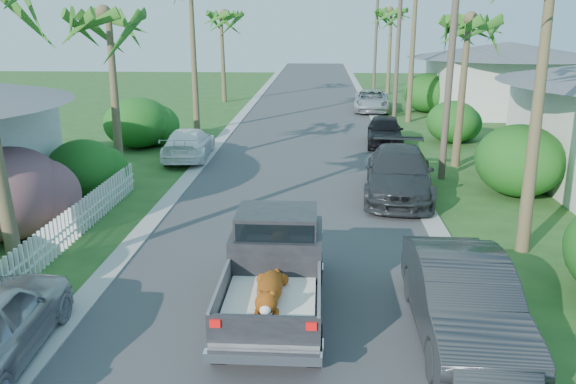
# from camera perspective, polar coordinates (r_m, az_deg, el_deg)

# --- Properties ---
(ground) EXTENTS (120.00, 120.00, 0.00)m
(ground) POSITION_cam_1_polar(r_m,az_deg,el_deg) (10.37, -1.96, -17.79)
(ground) COLOR #254F1D
(ground) RESTS_ON ground
(road) EXTENTS (8.00, 100.00, 0.02)m
(road) POSITION_cam_1_polar(r_m,az_deg,el_deg) (34.00, 1.88, 6.97)
(road) COLOR #38383A
(road) RESTS_ON ground
(curb_left) EXTENTS (0.60, 100.00, 0.06)m
(curb_left) POSITION_cam_1_polar(r_m,az_deg,el_deg) (34.37, -5.36, 7.05)
(curb_left) COLOR #A5A39E
(curb_left) RESTS_ON ground
(curb_right) EXTENTS (0.60, 100.00, 0.06)m
(curb_right) POSITION_cam_1_polar(r_m,az_deg,el_deg) (34.17, 9.16, 6.85)
(curb_right) COLOR #A5A39E
(curb_right) RESTS_ON ground
(pickup_truck) EXTENTS (1.98, 5.12, 2.06)m
(pickup_truck) POSITION_cam_1_polar(r_m,az_deg,el_deg) (12.04, -1.22, -7.03)
(pickup_truck) COLOR black
(pickup_truck) RESTS_ON ground
(parked_car_rn) EXTENTS (1.76, 4.93, 1.62)m
(parked_car_rn) POSITION_cam_1_polar(r_m,az_deg,el_deg) (11.37, 17.34, -10.52)
(parked_car_rn) COLOR #282A2C
(parked_car_rn) RESTS_ON ground
(parked_car_rm) EXTENTS (2.88, 5.83, 1.63)m
(parked_car_rm) POSITION_cam_1_polar(r_m,az_deg,el_deg) (19.98, 11.18, 1.87)
(parked_car_rm) COLOR #2D2F32
(parked_car_rm) RESTS_ON ground
(parked_car_rf) EXTENTS (2.02, 4.35, 1.44)m
(parked_car_rf) POSITION_cam_1_polar(r_m,az_deg,el_deg) (28.15, 9.82, 6.11)
(parked_car_rf) COLOR black
(parked_car_rf) RESTS_ON ground
(parked_car_rd) EXTENTS (2.66, 5.21, 1.41)m
(parked_car_rd) POSITION_cam_1_polar(r_m,az_deg,el_deg) (39.12, 8.48, 9.14)
(parked_car_rd) COLOR #BABCC1
(parked_car_rd) RESTS_ON ground
(parked_car_lf) EXTENTS (2.16, 4.76, 1.35)m
(parked_car_lf) POSITION_cam_1_polar(r_m,az_deg,el_deg) (25.42, -10.05, 4.83)
(parked_car_lf) COLOR white
(parked_car_lf) RESTS_ON ground
(palm_l_b) EXTENTS (4.40, 4.40, 7.40)m
(palm_l_b) POSITION_cam_1_polar(r_m,az_deg,el_deg) (21.85, -17.91, 16.82)
(palm_l_b) COLOR olive
(palm_l_b) RESTS_ON ground
(palm_l_d) EXTENTS (4.40, 4.40, 7.70)m
(palm_l_d) POSITION_cam_1_polar(r_m,az_deg,el_deg) (43.11, -6.79, 17.57)
(palm_l_d) COLOR olive
(palm_l_d) RESTS_ON ground
(palm_r_b) EXTENTS (4.40, 4.40, 7.20)m
(palm_r_b) POSITION_cam_1_polar(r_m,az_deg,el_deg) (24.18, 17.87, 16.30)
(palm_r_b) COLOR olive
(palm_r_b) RESTS_ON ground
(palm_r_d) EXTENTS (4.40, 4.40, 8.00)m
(palm_r_d) POSITION_cam_1_polar(r_m,az_deg,el_deg) (48.82, 10.49, 17.68)
(palm_r_d) COLOR olive
(palm_r_d) RESTS_ON ground
(shrub_l_b) EXTENTS (3.00, 3.30, 2.60)m
(shrub_l_b) POSITION_cam_1_polar(r_m,az_deg,el_deg) (17.47, -26.43, -0.14)
(shrub_l_b) COLOR #B51969
(shrub_l_b) RESTS_ON ground
(shrub_l_c) EXTENTS (2.40, 2.64, 2.00)m
(shrub_l_c) POSITION_cam_1_polar(r_m,az_deg,el_deg) (20.81, -20.10, 2.28)
(shrub_l_c) COLOR #1A4D16
(shrub_l_c) RESTS_ON ground
(shrub_l_d) EXTENTS (3.20, 3.52, 2.40)m
(shrub_l_d) POSITION_cam_1_polar(r_m,az_deg,el_deg) (28.31, -15.02, 6.82)
(shrub_l_d) COLOR #1A4D16
(shrub_l_d) RESTS_ON ground
(shrub_r_b) EXTENTS (3.00, 3.30, 2.50)m
(shrub_r_b) POSITION_cam_1_polar(r_m,az_deg,el_deg) (21.21, 22.45, 2.98)
(shrub_r_b) COLOR #1A4D16
(shrub_r_b) RESTS_ON ground
(shrub_r_c) EXTENTS (2.60, 2.86, 2.10)m
(shrub_r_c) POSITION_cam_1_polar(r_m,az_deg,el_deg) (29.65, 16.39, 6.86)
(shrub_r_c) COLOR #1A4D16
(shrub_r_c) RESTS_ON ground
(shrub_r_d) EXTENTS (3.20, 3.52, 2.60)m
(shrub_r_d) POSITION_cam_1_polar(r_m,az_deg,el_deg) (39.41, 13.98, 9.76)
(shrub_r_d) COLOR #1A4D16
(shrub_r_d) RESTS_ON ground
(picket_fence) EXTENTS (0.10, 11.00, 1.00)m
(picket_fence) POSITION_cam_1_polar(r_m,az_deg,el_deg) (16.47, -21.44, -3.43)
(picket_fence) COLOR white
(picket_fence) RESTS_ON ground
(house_right_far) EXTENTS (9.00, 8.00, 4.60)m
(house_right_far) POSITION_cam_1_polar(r_m,az_deg,el_deg) (40.53, 21.14, 10.50)
(house_right_far) COLOR silver
(house_right_far) RESTS_ON ground
(utility_pole_b) EXTENTS (1.60, 0.26, 9.00)m
(utility_pole_b) POSITION_cam_1_polar(r_m,az_deg,el_deg) (22.04, 16.23, 12.92)
(utility_pole_b) COLOR brown
(utility_pole_b) RESTS_ON ground
(utility_pole_c) EXTENTS (1.60, 0.26, 9.00)m
(utility_pole_c) POSITION_cam_1_polar(r_m,az_deg,el_deg) (36.81, 11.12, 14.63)
(utility_pole_c) COLOR brown
(utility_pole_c) RESTS_ON ground
(utility_pole_d) EXTENTS (1.60, 0.26, 9.00)m
(utility_pole_d) POSITION_cam_1_polar(r_m,az_deg,el_deg) (51.71, 8.93, 15.33)
(utility_pole_d) COLOR brown
(utility_pole_d) RESTS_ON ground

